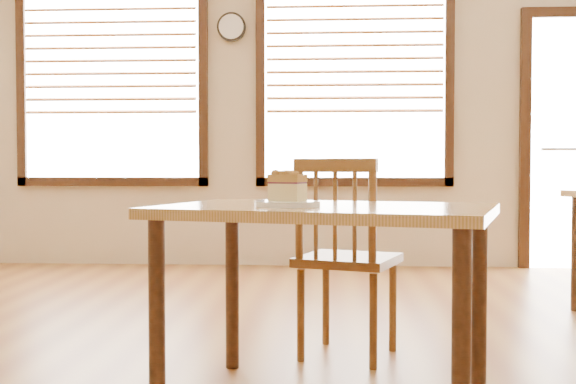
# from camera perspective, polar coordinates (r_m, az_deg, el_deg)

# --- Properties ---
(window_left) EXTENTS (1.76, 0.10, 1.96)m
(window_left) POSITION_cam_1_polar(r_m,az_deg,el_deg) (6.84, -13.76, 9.63)
(window_left) COLOR white
(window_left) RESTS_ON room_shell
(window_right) EXTENTS (1.76, 0.10, 1.96)m
(window_right) POSITION_cam_1_polar(r_m,az_deg,el_deg) (6.55, 5.26, 10.03)
(window_right) COLOR white
(window_right) RESTS_ON room_shell
(wall_clock) EXTENTS (0.26, 0.05, 0.26)m
(wall_clock) POSITION_cam_1_polar(r_m,az_deg,el_deg) (6.65, -4.49, 12.88)
(wall_clock) COLOR black
(wall_clock) RESTS_ON room_shell
(cafe_table_main) EXTENTS (1.38, 1.11, 0.75)m
(cafe_table_main) POSITION_cam_1_polar(r_m,az_deg,el_deg) (2.71, 3.04, -3.15)
(cafe_table_main) COLOR #BC8749
(cafe_table_main) RESTS_ON ground
(cafe_chair_main) EXTENTS (0.54, 0.54, 0.94)m
(cafe_chair_main) POSITION_cam_1_polar(r_m,az_deg,el_deg) (3.38, 4.56, -5.12)
(cafe_chair_main) COLOR brown
(cafe_chair_main) RESTS_ON ground
(plate) EXTENTS (0.24, 0.24, 0.02)m
(plate) POSITION_cam_1_polar(r_m,az_deg,el_deg) (2.64, -0.04, -0.95)
(plate) COLOR white
(plate) RESTS_ON cafe_table_main
(cake_slice) EXTENTS (0.15, 0.13, 0.11)m
(cake_slice) POSITION_cam_1_polar(r_m,az_deg,el_deg) (2.64, -0.07, 0.46)
(cake_slice) COLOR #DFBF7E
(cake_slice) RESTS_ON plate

